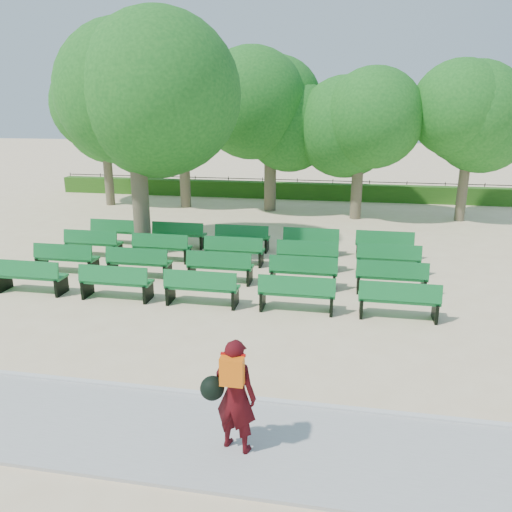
{
  "coord_description": "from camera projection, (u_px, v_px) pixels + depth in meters",
  "views": [
    {
      "loc": [
        3.83,
        -13.79,
        5.03
      ],
      "look_at": [
        1.47,
        -1.0,
        1.1
      ],
      "focal_mm": 35.0,
      "sensor_mm": 36.0,
      "label": 1
    }
  ],
  "objects": [
    {
      "name": "tree_among",
      "position": [
        134.0,
        107.0,
        16.22
      ],
      "size": [
        5.64,
        5.64,
        7.54
      ],
      "color": "brown",
      "rests_on": "ground"
    },
    {
      "name": "curb",
      "position": [
        126.0,
        387.0,
        9.2
      ],
      "size": [
        30.0,
        0.12,
        0.1
      ],
      "primitive_type": "cube",
      "color": "silver",
      "rests_on": "ground"
    },
    {
      "name": "person",
      "position": [
        234.0,
        394.0,
        7.29
      ],
      "size": [
        0.89,
        0.59,
        1.79
      ],
      "rotation": [
        0.0,
        0.0,
        2.87
      ],
      "color": "#41090D",
      "rests_on": "ground"
    },
    {
      "name": "bench_array",
      "position": [
        227.0,
        270.0,
        15.63
      ],
      "size": [
        1.96,
        0.66,
        1.22
      ],
      "rotation": [
        0.0,
        0.0,
        0.03
      ],
      "color": "#13702F",
      "rests_on": "ground"
    },
    {
      "name": "ground",
      "position": [
        214.0,
        279.0,
        15.1
      ],
      "size": [
        120.0,
        120.0,
        0.0
      ],
      "primitive_type": "plane",
      "color": "beige"
    },
    {
      "name": "fence",
      "position": [
        279.0,
        197.0,
        28.66
      ],
      "size": [
        26.0,
        0.1,
        1.02
      ],
      "primitive_type": null,
      "color": "black",
      "rests_on": "ground"
    },
    {
      "name": "hedge",
      "position": [
        279.0,
        190.0,
        28.15
      ],
      "size": [
        26.0,
        0.7,
        0.9
      ],
      "primitive_type": "cube",
      "color": "#2B5E18",
      "rests_on": "ground"
    },
    {
      "name": "tree_line",
      "position": [
        267.0,
        212.0,
        24.52
      ],
      "size": [
        21.8,
        6.8,
        7.04
      ],
      "primitive_type": null,
      "color": "#206A1E",
      "rests_on": "ground"
    },
    {
      "name": "paving",
      "position": [
        97.0,
        425.0,
        8.13
      ],
      "size": [
        30.0,
        2.2,
        0.06
      ],
      "primitive_type": "cube",
      "color": "#AEADA9",
      "rests_on": "ground"
    }
  ]
}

